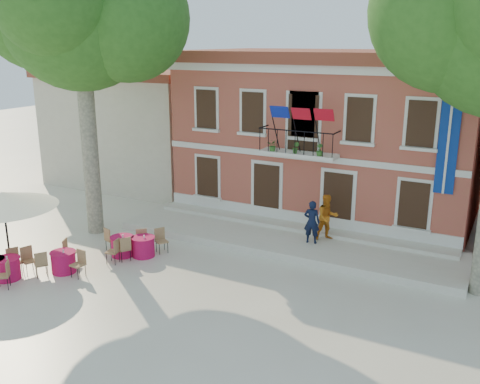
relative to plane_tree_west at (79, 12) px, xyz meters
name	(u,v)px	position (x,y,z in m)	size (l,w,h in m)	color
ground	(183,274)	(5.77, -1.91, -8.97)	(90.00, 90.00, 0.00)	beige
main_building	(334,131)	(7.77, 8.08, -5.19)	(13.50, 9.59, 7.50)	#AA553D
neighbor_west	(152,123)	(-3.73, 9.09, -5.76)	(9.40, 9.40, 6.40)	beige
terrace	(285,240)	(7.77, 2.49, -8.82)	(14.00, 3.40, 0.30)	silver
plane_tree_west	(79,12)	(0.00, 0.00, 0.00)	(6.18, 6.18, 12.14)	#A59E84
patio_umbrella	(3,200)	(-0.21, -4.24, -6.46)	(3.77, 3.77, 2.80)	black
pedestrian_navy	(312,222)	(8.91, 2.40, -7.82)	(0.62, 0.41, 1.71)	black
pedestrian_orange	(327,217)	(9.31, 3.04, -7.76)	(0.89, 0.69, 1.83)	orange
cafe_table_1	(63,261)	(1.93, -3.72, -8.54)	(1.69, 1.87, 0.95)	#D71455
cafe_table_2	(7,267)	(0.66, -5.05, -8.54)	(1.76, 1.85, 0.95)	#D71455
cafe_table_3	(143,246)	(3.52, -1.22, -8.55)	(1.36, 1.86, 0.95)	#D71455
cafe_table_4	(122,245)	(2.78, -1.56, -8.54)	(1.83, 1.78, 0.95)	#D71455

